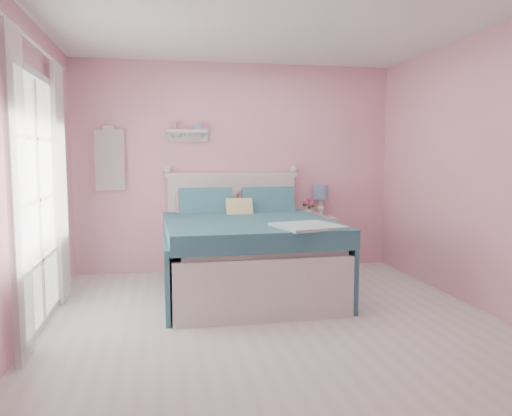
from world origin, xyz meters
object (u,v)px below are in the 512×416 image
object	(u,v)px
nightstand	(314,243)
vase	(308,211)
bed	(245,253)
table_lamp	(320,194)
teacup	(315,215)

from	to	relation	value
nightstand	vase	distance (m)	0.42
bed	table_lamp	xyz separation A→B (m)	(1.14, 0.94, 0.54)
table_lamp	vase	distance (m)	0.31
nightstand	teacup	distance (m)	0.40
teacup	table_lamp	bearing A→B (deg)	60.33
nightstand	vase	bearing A→B (deg)	-170.41
vase	teacup	xyz separation A→B (m)	(0.06, -0.12, -0.03)
bed	nightstand	bearing A→B (deg)	37.00
nightstand	table_lamp	xyz separation A→B (m)	(0.11, 0.11, 0.61)
bed	vase	world-z (taller)	bed
vase	teacup	distance (m)	0.13
vase	teacup	size ratio (longest dim) A/B	1.42
nightstand	vase	size ratio (longest dim) A/B	4.65
bed	vase	distance (m)	1.29
nightstand	table_lamp	world-z (taller)	table_lamp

